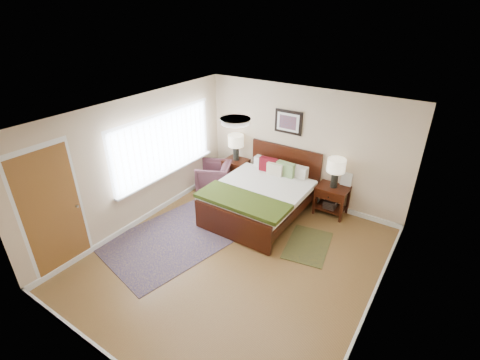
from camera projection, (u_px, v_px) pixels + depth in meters
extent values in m
plane|color=brown|center=(236.00, 258.00, 6.04)|extent=(5.00, 5.00, 0.00)
cube|color=#C0A98B|center=(302.00, 146.00, 7.32)|extent=(4.50, 0.04, 2.50)
cube|color=#C0A98B|center=(101.00, 295.00, 3.62)|extent=(4.50, 0.04, 2.50)
cube|color=#C0A98B|center=(138.00, 163.00, 6.57)|extent=(0.04, 5.00, 2.50)
cube|color=#C0A98B|center=(384.00, 245.00, 4.36)|extent=(0.04, 5.00, 2.50)
cube|color=white|center=(235.00, 118.00, 4.89)|extent=(4.50, 5.00, 0.02)
cube|color=silver|center=(164.00, 144.00, 7.01)|extent=(0.02, 2.72, 1.32)
cube|color=silver|center=(165.00, 144.00, 7.01)|extent=(0.01, 2.60, 1.20)
cube|color=silver|center=(169.00, 173.00, 7.28)|extent=(0.10, 2.72, 0.04)
cube|color=silver|center=(52.00, 211.00, 5.35)|extent=(0.01, 1.00, 2.18)
cube|color=brown|center=(53.00, 214.00, 5.36)|extent=(0.01, 0.90, 2.10)
cylinder|color=#999999|center=(77.00, 206.00, 5.65)|extent=(0.04, 0.04, 0.04)
cylinder|color=white|center=(235.00, 121.00, 4.91)|extent=(0.40, 0.40, 0.07)
cylinder|color=beige|center=(235.00, 119.00, 4.90)|extent=(0.44, 0.44, 0.01)
cube|color=#341507|center=(285.00, 170.00, 7.76)|extent=(1.66, 0.06, 1.16)
cube|color=#341507|center=(231.00, 226.00, 6.34)|extent=(1.66, 0.06, 0.58)
cube|color=#341507|center=(229.00, 190.00, 7.49)|extent=(0.06, 2.08, 0.19)
cube|color=#341507|center=(296.00, 212.00, 6.72)|extent=(0.06, 2.08, 0.19)
cube|color=silver|center=(261.00, 195.00, 7.04)|extent=(1.56, 2.06, 0.23)
cube|color=silver|center=(258.00, 190.00, 6.90)|extent=(1.74, 1.83, 0.10)
cube|color=#304213|center=(242.00, 201.00, 6.44)|extent=(1.78, 0.70, 0.07)
cube|color=silver|center=(266.00, 164.00, 7.68)|extent=(0.52, 0.18, 0.27)
cube|color=silver|center=(296.00, 172.00, 7.33)|extent=(0.52, 0.18, 0.27)
cube|color=#5B0A13|center=(268.00, 165.00, 7.51)|extent=(0.40, 0.17, 0.33)
cube|color=#729254|center=(286.00, 170.00, 7.30)|extent=(0.40, 0.16, 0.33)
cube|color=beige|center=(275.00, 170.00, 7.36)|extent=(0.36, 0.13, 0.29)
cube|color=black|center=(288.00, 122.00, 7.26)|extent=(0.62, 0.03, 0.50)
cube|color=silver|center=(288.00, 122.00, 7.24)|extent=(0.50, 0.01, 0.38)
cube|color=#A52D23|center=(288.00, 122.00, 7.23)|extent=(0.38, 0.01, 0.28)
cube|color=#341507|center=(236.00, 161.00, 8.20)|extent=(0.54, 0.48, 0.05)
cube|color=#341507|center=(223.00, 174.00, 8.30)|extent=(0.05, 0.05, 0.59)
cube|color=#341507|center=(239.00, 179.00, 8.07)|extent=(0.05, 0.05, 0.59)
cube|color=#341507|center=(233.00, 167.00, 8.62)|extent=(0.05, 0.05, 0.59)
cube|color=#341507|center=(249.00, 172.00, 8.38)|extent=(0.05, 0.05, 0.59)
cube|color=#341507|center=(231.00, 168.00, 8.08)|extent=(0.48, 0.03, 0.14)
cube|color=#341507|center=(333.00, 188.00, 7.03)|extent=(0.63, 0.47, 0.05)
cube|color=#341507|center=(314.00, 202.00, 7.16)|extent=(0.05, 0.05, 0.58)
cube|color=#341507|center=(341.00, 210.00, 6.88)|extent=(0.05, 0.05, 0.58)
cube|color=#341507|center=(322.00, 193.00, 7.47)|extent=(0.05, 0.05, 0.58)
cube|color=#341507|center=(348.00, 201.00, 7.19)|extent=(0.05, 0.05, 0.58)
cube|color=#341507|center=(329.00, 197.00, 6.92)|extent=(0.57, 0.03, 0.14)
cube|color=#341507|center=(330.00, 207.00, 7.25)|extent=(0.57, 0.41, 0.03)
cube|color=black|center=(331.00, 206.00, 7.23)|extent=(0.23, 0.29, 0.03)
cube|color=black|center=(331.00, 205.00, 7.22)|extent=(0.23, 0.29, 0.03)
cube|color=black|center=(331.00, 203.00, 7.20)|extent=(0.23, 0.29, 0.03)
cube|color=black|center=(331.00, 202.00, 7.18)|extent=(0.23, 0.29, 0.03)
cube|color=black|center=(331.00, 200.00, 7.17)|extent=(0.23, 0.29, 0.03)
cylinder|color=black|center=(236.00, 153.00, 8.11)|extent=(0.14, 0.14, 0.32)
cylinder|color=black|center=(236.00, 146.00, 8.03)|extent=(0.02, 0.02, 0.06)
cylinder|color=beige|center=(236.00, 140.00, 7.96)|extent=(0.36, 0.36, 0.26)
cylinder|color=black|center=(334.00, 180.00, 6.95)|extent=(0.14, 0.14, 0.32)
cylinder|color=black|center=(335.00, 172.00, 6.86)|extent=(0.02, 0.02, 0.06)
cylinder|color=beige|center=(336.00, 165.00, 6.80)|extent=(0.36, 0.36, 0.26)
imported|color=brown|center=(214.00, 177.00, 8.06)|extent=(0.98, 0.97, 0.68)
cube|color=#0D0E45|center=(173.00, 239.00, 6.51)|extent=(2.19, 2.74, 0.01)
cube|color=black|center=(308.00, 245.00, 6.34)|extent=(0.91, 1.20, 0.01)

